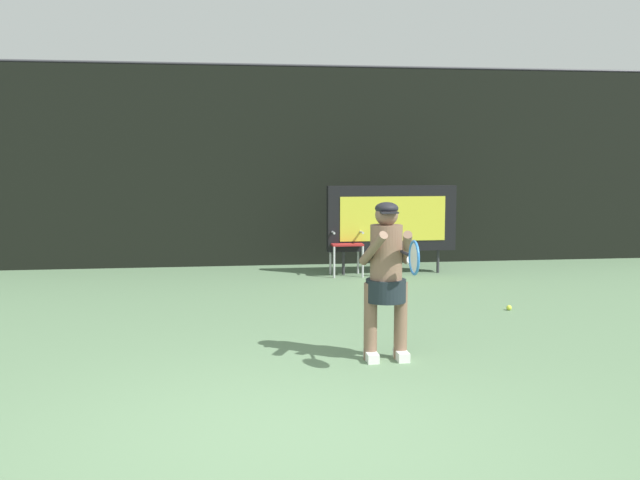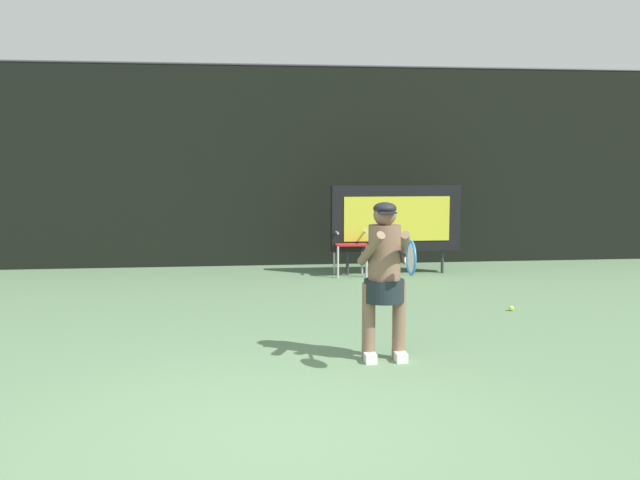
# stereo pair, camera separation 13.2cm
# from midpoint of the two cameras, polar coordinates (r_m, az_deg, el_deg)

# --- Properties ---
(ground) EXTENTS (18.00, 22.00, 0.03)m
(ground) POSITION_cam_midpoint_polar(r_m,az_deg,el_deg) (5.30, -3.71, -15.43)
(ground) COLOR #5E7E5A
(backdrop_screen) EXTENTS (18.00, 0.12, 3.66)m
(backdrop_screen) POSITION_cam_midpoint_polar(r_m,az_deg,el_deg) (13.61, -6.48, 5.62)
(backdrop_screen) COLOR black
(backdrop_screen) RESTS_ON ground
(scoreboard) EXTENTS (2.20, 0.21, 1.50)m
(scoreboard) POSITION_cam_midpoint_polar(r_m,az_deg,el_deg) (12.61, 5.22, 1.66)
(scoreboard) COLOR black
(scoreboard) RESTS_ON ground
(umpire_chair) EXTENTS (0.52, 0.44, 1.08)m
(umpire_chair) POSITION_cam_midpoint_polar(r_m,az_deg,el_deg) (12.45, 1.69, 0.11)
(umpire_chair) COLOR #B7B7BC
(umpire_chair) RESTS_ON ground
(water_bottle) EXTENTS (0.07, 0.07, 0.27)m
(water_bottle) POSITION_cam_midpoint_polar(r_m,az_deg,el_deg) (12.39, 4.01, -2.25)
(water_bottle) COLOR #1E9446
(water_bottle) RESTS_ON ground
(tennis_player) EXTENTS (0.53, 0.60, 1.54)m
(tennis_player) POSITION_cam_midpoint_polar(r_m,az_deg,el_deg) (7.18, 4.60, -2.55)
(tennis_player) COLOR white
(tennis_player) RESTS_ON ground
(tennis_racket) EXTENTS (0.03, 0.60, 0.31)m
(tennis_racket) POSITION_cam_midpoint_polar(r_m,az_deg,el_deg) (6.59, 6.62, -1.34)
(tennis_racket) COLOR black
(tennis_ball_loose) EXTENTS (0.07, 0.07, 0.07)m
(tennis_ball_loose) POSITION_cam_midpoint_polar(r_m,az_deg,el_deg) (9.92, 13.95, -5.07)
(tennis_ball_loose) COLOR #CCDB3D
(tennis_ball_loose) RESTS_ON ground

